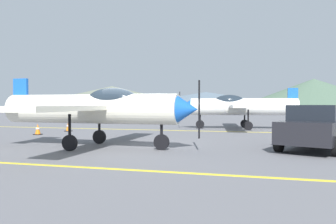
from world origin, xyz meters
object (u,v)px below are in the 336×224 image
(airplane_near, at_px, (97,108))
(traffic_cone_side, at_px, (68,127))
(airplane_mid, at_px, (239,106))
(traffic_cone_front, at_px, (38,129))
(car_sedan, at_px, (317,126))

(airplane_near, relative_size, traffic_cone_side, 15.12)
(airplane_near, xyz_separation_m, traffic_cone_side, (-5.19, 6.31, -1.22))
(airplane_mid, bearing_deg, airplane_near, -112.78)
(traffic_cone_front, bearing_deg, traffic_cone_side, 81.61)
(traffic_cone_front, bearing_deg, airplane_mid, 34.88)
(airplane_near, bearing_deg, airplane_mid, 67.22)
(airplane_near, distance_m, traffic_cone_side, 8.26)
(traffic_cone_front, xyz_separation_m, traffic_cone_side, (0.35, 2.40, 0.00))
(car_sedan, distance_m, traffic_cone_side, 13.94)
(airplane_mid, distance_m, car_sedan, 9.91)
(airplane_mid, distance_m, traffic_cone_front, 12.44)
(car_sedan, xyz_separation_m, traffic_cone_side, (-13.13, 4.64, -0.56))
(airplane_mid, height_order, traffic_cone_side, airplane_mid)
(traffic_cone_front, distance_m, traffic_cone_side, 2.43)
(airplane_near, height_order, car_sedan, airplane_near)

